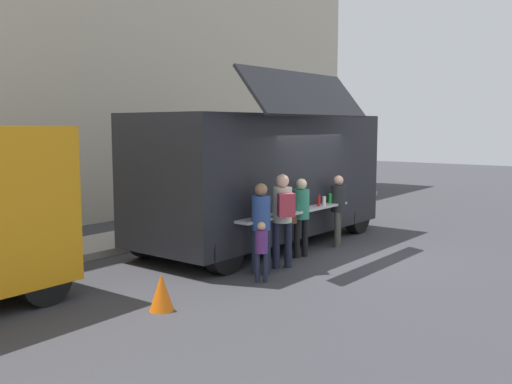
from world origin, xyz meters
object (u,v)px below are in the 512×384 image
(traffic_cone_orange, at_px, (162,292))
(customer_mid_with_backpack, at_px, (283,211))
(trash_bin, at_px, (270,199))
(customer_extra_browsing, at_px, (338,204))
(child_near_queue, at_px, (261,246))
(food_truck_main, at_px, (264,174))
(customer_rear_waiting, at_px, (261,220))
(customer_front_ordering, at_px, (301,211))

(traffic_cone_orange, relative_size, customer_mid_with_backpack, 0.31)
(traffic_cone_orange, height_order, trash_bin, trash_bin)
(traffic_cone_orange, distance_m, customer_extra_browsing, 5.57)
(trash_bin, distance_m, child_near_queue, 7.40)
(food_truck_main, bearing_deg, customer_extra_browsing, -58.71)
(traffic_cone_orange, height_order, customer_extra_browsing, customer_extra_browsing)
(customer_mid_with_backpack, relative_size, customer_extra_browsing, 1.12)
(food_truck_main, height_order, customer_rear_waiting, food_truck_main)
(child_near_queue, bearing_deg, traffic_cone_orange, 136.77)
(customer_mid_with_backpack, distance_m, customer_extra_browsing, 2.42)
(food_truck_main, relative_size, customer_front_ordering, 4.01)
(customer_front_ordering, xyz_separation_m, customer_extra_browsing, (1.44, -0.08, -0.01))
(traffic_cone_orange, xyz_separation_m, customer_front_ordering, (4.09, 0.20, 0.69))
(customer_front_ordering, relative_size, customer_extra_browsing, 1.02)
(food_truck_main, height_order, customer_front_ordering, food_truck_main)
(customer_extra_browsing, bearing_deg, traffic_cone_orange, 71.26)
(traffic_cone_orange, relative_size, customer_extra_browsing, 0.35)
(food_truck_main, relative_size, customer_rear_waiting, 3.91)
(traffic_cone_orange, bearing_deg, trash_bin, 25.38)
(customer_rear_waiting, bearing_deg, customer_mid_with_backpack, -33.19)
(trash_bin, relative_size, child_near_queue, 0.93)
(customer_mid_with_backpack, distance_m, child_near_queue, 1.16)
(trash_bin, height_order, customer_mid_with_backpack, customer_mid_with_backpack)
(customer_mid_with_backpack, bearing_deg, customer_rear_waiting, 123.40)
(child_near_queue, bearing_deg, customer_mid_with_backpack, -21.70)
(traffic_cone_orange, bearing_deg, customer_front_ordering, 2.81)
(food_truck_main, bearing_deg, customer_rear_waiting, -143.63)
(customer_mid_with_backpack, xyz_separation_m, customer_extra_browsing, (2.41, 0.14, -0.14))
(trash_bin, xyz_separation_m, customer_front_ordering, (-4.11, -3.69, 0.47))
(trash_bin, bearing_deg, child_near_queue, -145.70)
(customer_rear_waiting, relative_size, child_near_queue, 1.58)
(child_near_queue, bearing_deg, trash_bin, -1.38)
(customer_front_ordering, height_order, customer_rear_waiting, customer_rear_waiting)
(traffic_cone_orange, height_order, customer_rear_waiting, customer_rear_waiting)
(food_truck_main, xyz_separation_m, child_near_queue, (-2.60, -1.85, -0.97))
(food_truck_main, bearing_deg, customer_mid_with_backpack, -133.33)
(food_truck_main, distance_m, child_near_queue, 3.34)
(food_truck_main, bearing_deg, traffic_cone_orange, -160.09)
(trash_bin, bearing_deg, customer_mid_with_backpack, -142.42)
(trash_bin, bearing_deg, customer_front_ordering, -138.11)
(trash_bin, relative_size, customer_mid_with_backpack, 0.55)
(customer_front_ordering, relative_size, customer_rear_waiting, 0.97)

